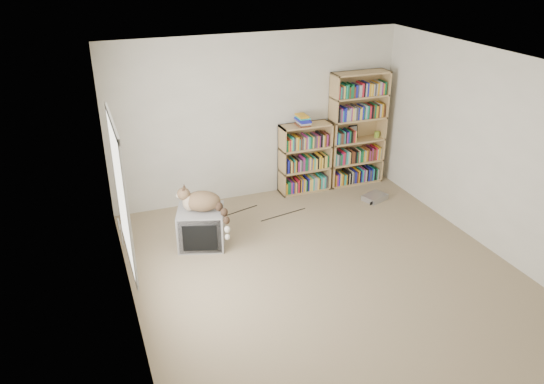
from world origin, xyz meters
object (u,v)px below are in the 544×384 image
object	(u,v)px
bookcase_short	(304,160)
dvd_player	(375,197)
crt_tv	(201,227)
cat	(206,205)
bookcase_tall	(356,132)

from	to	relation	value
bookcase_short	dvd_player	xyz separation A→B (m)	(0.89, -0.74, -0.47)
crt_tv	bookcase_short	bearing A→B (deg)	46.69
cat	crt_tv	bearing A→B (deg)	143.82
crt_tv	cat	bearing A→B (deg)	-37.57
crt_tv	bookcase_tall	distance (m)	3.12
cat	dvd_player	size ratio (longest dim) A/B	1.88
cat	bookcase_short	xyz separation A→B (m)	(1.90, 1.17, -0.10)
dvd_player	cat	bearing A→B (deg)	167.88
bookcase_tall	dvd_player	distance (m)	1.11
cat	bookcase_tall	world-z (taller)	bookcase_tall
crt_tv	dvd_player	xyz separation A→B (m)	(2.84, 0.35, -0.21)
bookcase_tall	bookcase_short	size ratio (longest dim) A/B	1.66
crt_tv	dvd_player	bearing A→B (deg)	24.64
cat	bookcase_short	world-z (taller)	bookcase_short
bookcase_tall	dvd_player	xyz separation A→B (m)	(-0.02, -0.74, -0.83)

